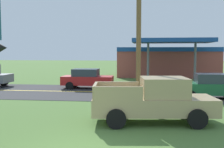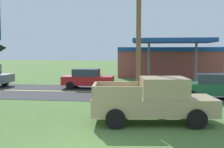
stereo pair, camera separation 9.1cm
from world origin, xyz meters
TOP-DOWN VIEW (x-y plane):
  - road_asphalt at (0.00, 13.00)m, footprint 140.00×8.00m
  - road_centre_line at (0.00, 13.00)m, footprint 126.00×0.20m
  - utility_pole at (1.50, 7.49)m, footprint 1.71×0.26m
  - gas_station at (4.56, 27.27)m, footprint 12.00×11.50m
  - pickup_tan_parked_on_lawn at (2.29, 4.40)m, footprint 5.39×2.69m
  - car_red_mid_lane at (-2.94, 15.00)m, footprint 4.20×2.00m
  - car_green_far_lane at (6.10, 11.00)m, footprint 4.20×2.00m

SIDE VIEW (x-z plane):
  - road_asphalt at x=0.00m, z-range 0.00..0.02m
  - road_centre_line at x=0.00m, z-range 0.02..0.03m
  - car_red_mid_lane at x=-2.94m, z-range 0.01..1.65m
  - car_green_far_lane at x=6.10m, z-range 0.01..1.65m
  - pickup_tan_parked_on_lawn at x=2.29m, z-range -0.02..1.94m
  - gas_station at x=4.56m, z-range -0.26..4.14m
  - utility_pole at x=1.50m, z-range 0.28..9.42m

